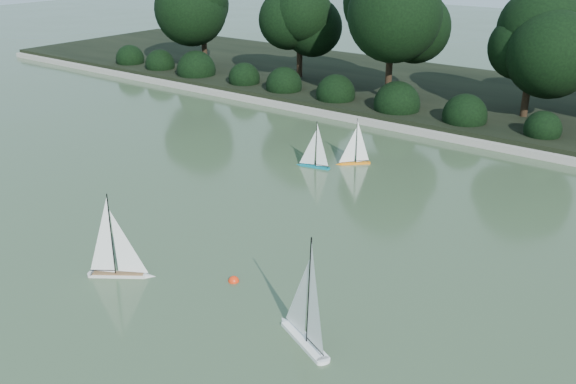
{
  "coord_description": "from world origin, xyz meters",
  "views": [
    {
      "loc": [
        6.21,
        -6.33,
        5.08
      ],
      "look_at": [
        -0.26,
        2.22,
        0.7
      ],
      "focal_mm": 40.0,
      "sensor_mm": 36.0,
      "label": 1
    }
  ],
  "objects": [
    {
      "name": "pond_coping",
      "position": [
        0.0,
        9.0,
        0.09
      ],
      "size": [
        40.0,
        0.35,
        0.18
      ],
      "primitive_type": "cube",
      "color": "gray",
      "rests_on": "ground"
    },
    {
      "name": "far_bank",
      "position": [
        0.0,
        13.0,
        0.15
      ],
      "size": [
        40.0,
        8.0,
        0.3
      ],
      "primitive_type": "cube",
      "color": "black",
      "rests_on": "ground"
    },
    {
      "name": "tree_line",
      "position": [
        1.23,
        11.44,
        2.64
      ],
      "size": [
        26.31,
        3.93,
        4.39
      ],
      "color": "black",
      "rests_on": "ground"
    },
    {
      "name": "sailboat_teal",
      "position": [
        -1.78,
        5.15,
        0.18
      ],
      "size": [
        0.86,
        0.31,
        1.17
      ],
      "color": "#0B6E7F",
      "rests_on": "ground"
    },
    {
      "name": "sailboat_orange",
      "position": [
        -1.14,
        5.87,
        0.18
      ],
      "size": [
        0.69,
        0.66,
        1.16
      ],
      "color": "orange",
      "rests_on": "ground"
    },
    {
      "name": "ground",
      "position": [
        0.0,
        0.0,
        0.0
      ],
      "size": [
        80.0,
        80.0,
        0.0
      ],
      "primitive_type": "plane",
      "color": "#324429",
      "rests_on": "ground"
    },
    {
      "name": "sailboat_white_b",
      "position": [
        -1.25,
        -0.8,
        0.23
      ],
      "size": [
        0.97,
        0.74,
        1.49
      ],
      "color": "silver",
      "rests_on": "ground"
    },
    {
      "name": "shrub_hedge",
      "position": [
        0.0,
        9.9,
        0.45
      ],
      "size": [
        29.1,
        1.1,
        1.1
      ],
      "color": "black",
      "rests_on": "ground"
    },
    {
      "name": "sailboat_white_a",
      "position": [
        1.99,
        -0.47,
        0.26
      ],
      "size": [
        1.16,
        0.67,
        1.66
      ],
      "color": "white",
      "rests_on": "ground"
    },
    {
      "name": "race_buoy",
      "position": [
        0.26,
        0.13,
        0.0
      ],
      "size": [
        0.17,
        0.17,
        0.17
      ],
      "primitive_type": "sphere",
      "color": "#FB310D",
      "rests_on": "ground"
    }
  ]
}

